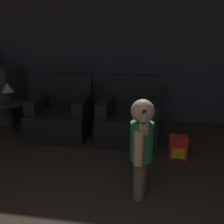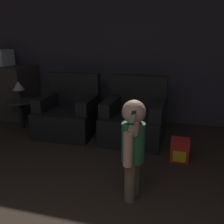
# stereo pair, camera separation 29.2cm
# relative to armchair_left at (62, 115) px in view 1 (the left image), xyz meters

# --- Properties ---
(wall_back) EXTENTS (8.40, 0.05, 2.60)m
(wall_back) POSITION_rel_armchair_left_xyz_m (0.90, 0.91, 0.99)
(wall_back) COLOR #3D3842
(wall_back) RESTS_ON ground_plane
(armchair_left) EXTENTS (0.88, 0.86, 0.91)m
(armchair_left) POSITION_rel_armchair_left_xyz_m (0.00, 0.00, 0.00)
(armchair_left) COLOR black
(armchair_left) RESTS_ON ground_plane
(armchair_right) EXTENTS (0.87, 0.86, 0.91)m
(armchair_right) POSITION_rel_armchair_left_xyz_m (1.04, 0.00, 0.00)
(armchair_right) COLOR black
(armchair_right) RESTS_ON ground_plane
(person_toddler) EXTENTS (0.21, 0.36, 0.94)m
(person_toddler) POSITION_rel_armchair_left_xyz_m (1.28, -1.43, 0.25)
(person_toddler) COLOR brown
(person_toddler) RESTS_ON ground_plane
(toy_backpack) EXTENTS (0.22, 0.20, 0.28)m
(toy_backpack) POSITION_rel_armchair_left_xyz_m (1.70, -0.56, -0.17)
(toy_backpack) COLOR red
(toy_backpack) RESTS_ON ground_plane
(side_table) EXTENTS (0.45, 0.45, 0.47)m
(side_table) POSITION_rel_armchair_left_xyz_m (-0.83, -0.06, 0.08)
(side_table) COLOR black
(side_table) RESTS_ON ground_plane
(lamp) EXTENTS (0.18, 0.18, 0.32)m
(lamp) POSITION_rel_armchair_left_xyz_m (-0.83, -0.06, 0.40)
(lamp) COLOR #262626
(lamp) RESTS_ON side_table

